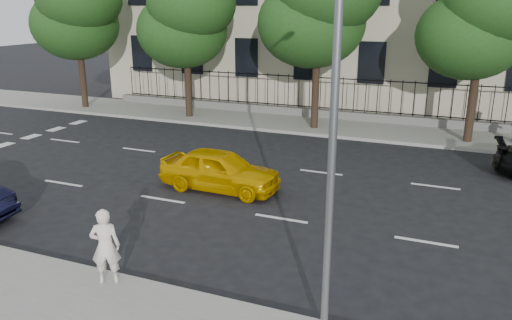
# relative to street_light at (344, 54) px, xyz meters

# --- Properties ---
(ground) EXTENTS (120.00, 120.00, 0.00)m
(ground) POSITION_rel_street_light_xyz_m (-2.50, 1.77, -5.15)
(ground) COLOR black
(ground) RESTS_ON ground
(far_sidewalk) EXTENTS (60.00, 4.00, 0.15)m
(far_sidewalk) POSITION_rel_street_light_xyz_m (-2.50, 15.77, -5.07)
(far_sidewalk) COLOR gray
(far_sidewalk) RESTS_ON ground
(lane_markings) EXTENTS (49.60, 4.62, 0.01)m
(lane_markings) POSITION_rel_street_light_xyz_m (-2.50, 6.52, -5.14)
(lane_markings) COLOR silver
(lane_markings) RESTS_ON ground
(iron_fence) EXTENTS (30.00, 0.50, 2.20)m
(iron_fence) POSITION_rel_street_light_xyz_m (-2.50, 17.47, -4.50)
(iron_fence) COLOR slate
(iron_fence) RESTS_ON far_sidewalk
(street_light) EXTENTS (0.25, 3.32, 8.05)m
(street_light) POSITION_rel_street_light_xyz_m (0.00, 0.00, 0.00)
(street_light) COLOR slate
(street_light) RESTS_ON near_sidewalk
(tree_a) EXTENTS (5.71, 5.31, 9.39)m
(tree_a) POSITION_rel_street_light_xyz_m (-18.46, 15.13, 0.98)
(tree_a) COLOR #382619
(tree_a) RESTS_ON far_sidewalk
(tree_b) EXTENTS (5.53, 5.12, 8.97)m
(tree_b) POSITION_rel_street_light_xyz_m (-11.46, 15.13, 0.69)
(tree_b) COLOR #382619
(tree_b) RESTS_ON far_sidewalk
(tree_d) EXTENTS (5.34, 4.94, 8.84)m
(tree_d) POSITION_rel_street_light_xyz_m (2.54, 15.13, 0.69)
(tree_d) COLOR #382619
(tree_d) RESTS_ON far_sidewalk
(yellow_taxi) EXTENTS (4.10, 1.74, 1.38)m
(yellow_taxi) POSITION_rel_street_light_xyz_m (-5.18, 5.78, -4.46)
(yellow_taxi) COLOR #E4A600
(yellow_taxi) RESTS_ON ground
(woman_near) EXTENTS (0.75, 0.66, 1.71)m
(woman_near) POSITION_rel_street_light_xyz_m (-4.78, -0.63, -4.14)
(woman_near) COLOR white
(woman_near) RESTS_ON near_sidewalk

